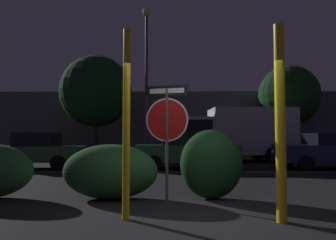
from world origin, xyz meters
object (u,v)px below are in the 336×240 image
stop_sign (167,120)px  delivery_truck (226,133)px  passing_car_2 (186,150)px  tree_0 (289,96)px  yellow_pole_left (126,123)px  passing_car_3 (325,151)px  hedge_bush_1 (110,172)px  yellow_pole_right (280,122)px  tree_1 (96,91)px  street_lamp (147,62)px  hedge_bush_2 (211,164)px  passing_car_1 (35,151)px

stop_sign → delivery_truck: size_ratio=0.34×
stop_sign → passing_car_2: size_ratio=0.55×
delivery_truck → tree_0: size_ratio=1.15×
yellow_pole_left → passing_car_3: (7.08, 8.31, -0.80)m
tree_0 → hedge_bush_1: bearing=-121.6°
hedge_bush_1 → yellow_pole_right: bearing=-32.2°
tree_1 → street_lamp: bearing=-39.4°
tree_0 → stop_sign: bearing=-117.7°
yellow_pole_right → tree_0: bearing=69.7°
delivery_truck → street_lamp: street_lamp is taller
hedge_bush_2 → passing_car_1: passing_car_1 is taller
stop_sign → hedge_bush_2: (0.94, 0.34, -0.93)m
yellow_pole_right → passing_car_1: size_ratio=0.74×
stop_sign → yellow_pole_left: yellow_pole_left is taller
passing_car_1 → passing_car_3: 12.02m
hedge_bush_2 → passing_car_1: bearing=134.6°
passing_car_1 → tree_0: tree_0 is taller
yellow_pole_left → yellow_pole_right: (2.42, -0.17, 0.01)m
stop_sign → yellow_pole_right: (1.78, -1.58, -0.12)m
delivery_truck → street_lamp: (-4.25, -0.16, 3.81)m
passing_car_1 → passing_car_2: size_ratio=0.96×
passing_car_1 → tree_0: size_ratio=0.68×
hedge_bush_1 → passing_car_1: (-4.38, 6.64, 0.16)m
tree_0 → yellow_pole_right: bearing=-110.3°
yellow_pole_right → passing_car_3: bearing=61.2°
tree_1 → hedge_bush_2: bearing=-67.2°
passing_car_3 → yellow_pole_left: bearing=138.8°
hedge_bush_1 → passing_car_3: (7.65, 6.60, 0.16)m
yellow_pole_left → street_lamp: (-0.59, 12.09, 3.81)m
hedge_bush_2 → passing_car_1: 9.28m
passing_car_2 → tree_0: bearing=138.9°
stop_sign → street_lamp: street_lamp is taller
passing_car_3 → street_lamp: street_lamp is taller
stop_sign → hedge_bush_1: stop_sign is taller
passing_car_1 → passing_car_2: passing_car_2 is taller
hedge_bush_1 → stop_sign: bearing=-14.2°
street_lamp → tree_1: street_lamp is taller
yellow_pole_left → passing_car_2: (1.35, 8.37, -0.77)m
passing_car_1 → street_lamp: bearing=-51.6°
street_lamp → tree_0: 10.44m
tree_1 → passing_car_1: bearing=-99.0°
hedge_bush_2 → tree_0: size_ratio=0.24×
yellow_pole_left → passing_car_3: size_ratio=0.77×
hedge_bush_1 → passing_car_2: bearing=74.0°
tree_1 → delivery_truck: bearing=-18.8°
tree_0 → tree_1: size_ratio=0.97×
yellow_pole_left → hedge_bush_1: (-0.57, 1.71, -0.96)m
hedge_bush_2 → passing_car_3: (5.50, 6.56, 0.01)m
hedge_bush_1 → passing_car_3: passing_car_3 is taller
street_lamp → yellow_pole_left: bearing=-87.2°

